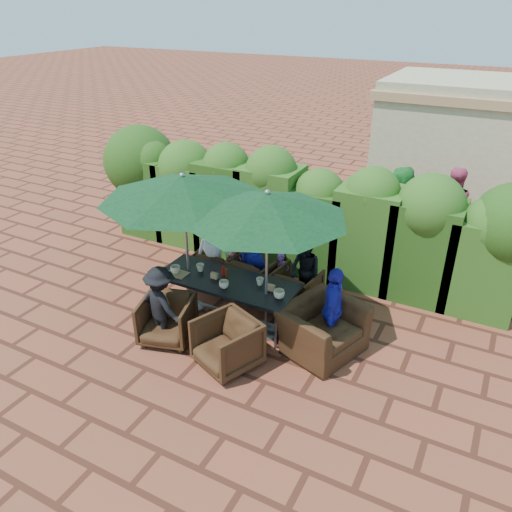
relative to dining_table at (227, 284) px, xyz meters
The scene contains 32 objects.
ground 0.69m from the dining_table, ahead, with size 80.00×80.00×0.00m, color brown.
dining_table is the anchor object (origin of this frame).
umbrella_left 1.71m from the dining_table, behind, with size 2.64×2.64×2.46m.
umbrella_right 1.72m from the dining_table, ahead, with size 2.40×2.40×2.46m.
chair_far_left 1.33m from the dining_table, 130.16° to the left, with size 0.71×0.66×0.73m, color black.
chair_far_mid 0.99m from the dining_table, 89.76° to the left, with size 0.77×0.72×0.79m, color black.
chair_far_right 1.28m from the dining_table, 46.81° to the left, with size 0.74×0.69×0.76m, color black.
chair_near_left 1.12m from the dining_table, 120.52° to the right, with size 0.78×0.73×0.80m, color black.
chair_near_right 1.22m from the dining_table, 59.60° to the right, with size 0.81×0.76×0.83m, color black.
chair_end_right 1.71m from the dining_table, ahead, with size 1.17×0.76×1.02m, color black.
adult_far_left 1.18m from the dining_table, 132.56° to the left, with size 0.65×0.39×1.32m, color white.
adult_far_mid 1.04m from the dining_table, 92.10° to the left, with size 0.51×0.41×1.41m, color #1F21AC.
adult_far_right 1.40m from the dining_table, 47.45° to the left, with size 0.60×0.37×1.25m, color black.
adult_near_left 1.14m from the dining_table, 121.55° to the right, with size 0.83×0.38×1.29m, color black.
adult_end_right 1.80m from the dining_table, ahead, with size 0.81×0.40×1.38m, color #1F21AC.
child_left 1.09m from the dining_table, 112.89° to the left, with size 0.30×0.24×0.83m, color #CD4874.
child_right 1.24m from the dining_table, 68.18° to the left, with size 0.30×0.24×0.83m, color #84489C.
pedestrian_a 4.48m from the dining_table, 66.22° to the left, with size 1.68×0.60×1.80m, color #268C33.
pedestrian_b 5.27m from the dining_table, 58.24° to the left, with size 0.87×0.53×1.82m, color #CD4874.
pedestrian_c 5.68m from the dining_table, 47.94° to the left, with size 1.06×0.49×1.66m, color #97969E.
cup_a 0.91m from the dining_table, 167.42° to the right, with size 0.17×0.17×0.13m, color beige.
cup_b 0.57m from the dining_table, behind, with size 0.14×0.14×0.13m, color beige.
cup_c 0.28m from the dining_table, 69.51° to the right, with size 0.16×0.16×0.13m, color beige.
cup_d 0.58m from the dining_table, 12.84° to the left, with size 0.12×0.12×0.12m, color beige.
cup_e 1.00m from the dining_table, ahead, with size 0.17×0.17×0.14m, color beige.
ketchup_bottle 0.22m from the dining_table, 140.82° to the left, with size 0.04×0.04×0.17m, color #B20C0A.
sauce_bottle 0.18m from the dining_table, 122.02° to the left, with size 0.04×0.04×0.17m, color #4C230C.
serving_tray 0.86m from the dining_table, 165.79° to the right, with size 0.35×0.25×0.02m, color #9E794C.
number_block_left 0.25m from the dining_table, 168.70° to the right, with size 0.12×0.06×0.10m, color tan.
number_block_right 0.79m from the dining_table, ahead, with size 0.12×0.06×0.10m, color tan.
hedge_wall 2.39m from the dining_table, 91.14° to the left, with size 9.10×1.60×2.40m.
building 7.94m from the dining_table, 62.33° to the left, with size 6.20×3.08×3.20m.
Camera 1 is at (3.54, -5.99, 4.84)m, focal length 35.00 mm.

